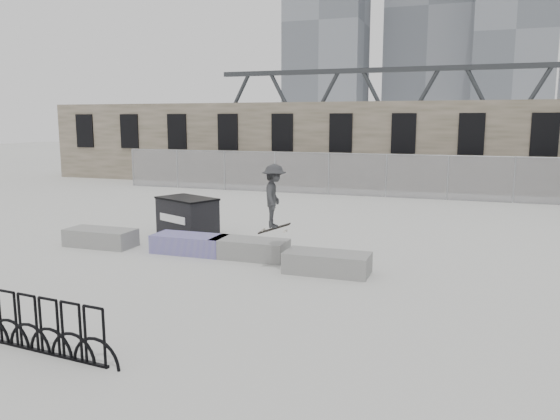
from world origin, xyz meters
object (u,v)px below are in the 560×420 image
object	(u,v)px
planter_center_right	(249,248)
planter_far_left	(101,237)
planter_center_left	(190,243)
bike_rack	(18,321)
skateboarder	(274,196)
planter_offset	(327,262)
dumpster	(187,217)

from	to	relation	value
planter_center_right	planter_far_left	bearing A→B (deg)	-178.27
planter_far_left	planter_center_left	xyz separation A→B (m)	(2.80, 0.12, 0.00)
bike_rack	skateboarder	size ratio (longest dim) A/B	2.41
planter_offset	skateboarder	bearing A→B (deg)	-173.44
skateboarder	planter_offset	bearing A→B (deg)	-96.98
planter_center_left	planter_offset	size ratio (longest dim) A/B	1.00
planter_center_right	bike_rack	size ratio (longest dim) A/B	0.50
dumpster	planter_center_left	bearing A→B (deg)	-35.17
planter_offset	bike_rack	xyz separation A→B (m)	(-3.57, -5.75, 0.17)
dumpster	bike_rack	size ratio (longest dim) A/B	0.54
bike_rack	planter_center_right	bearing A→B (deg)	78.69
planter_center_right	dumpster	xyz separation A→B (m)	(-2.82, 1.83, 0.35)
planter_far_left	dumpster	size ratio (longest dim) A/B	0.93
planter_far_left	bike_rack	distance (m)	7.12
planter_center_left	planter_center_right	bearing A→B (deg)	0.42
planter_far_left	bike_rack	world-z (taller)	bike_rack
planter_center_left	dumpster	bearing A→B (deg)	120.05
dumpster	planter_center_right	bearing A→B (deg)	-8.30
planter_center_right	skateboarder	world-z (taller)	skateboarder
bike_rack	planter_center_left	bearing A→B (deg)	94.01
dumpster	planter_offset	bearing A→B (deg)	-1.94
planter_offset	dumpster	xyz separation A→B (m)	(-5.09, 2.56, 0.35)
planter_center_right	bike_rack	xyz separation A→B (m)	(-1.29, -6.48, 0.17)
planter_far_left	skateboarder	size ratio (longest dim) A/B	1.19
planter_center_left	skateboarder	xyz separation A→B (m)	(2.75, -0.86, 1.53)
planter_center_left	dumpster	distance (m)	2.16
bike_rack	skateboarder	xyz separation A→B (m)	(2.30, 5.60, 1.36)
planter_center_right	bike_rack	world-z (taller)	bike_rack
planter_offset	planter_center_left	bearing A→B (deg)	169.92
planter_far_left	skateboarder	bearing A→B (deg)	-7.57
planter_center_right	dumpster	bearing A→B (deg)	146.92
skateboarder	dumpster	bearing A→B (deg)	41.12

